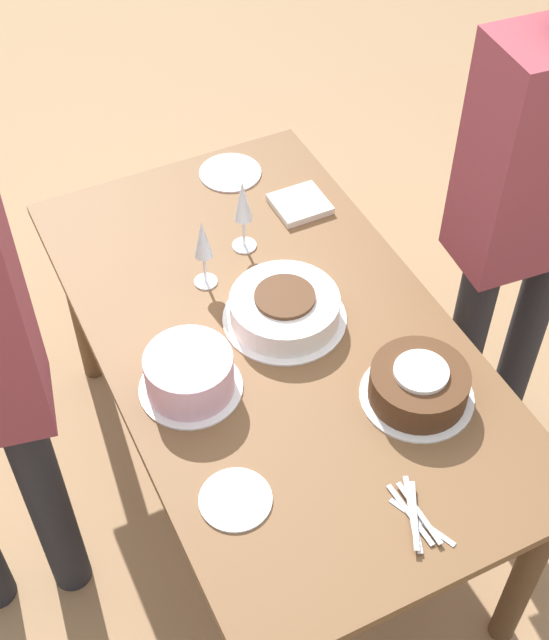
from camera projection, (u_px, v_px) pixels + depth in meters
name	position (u px, v px, depth m)	size (l,w,h in m)	color
ground_plane	(275.00, 486.00, 2.85)	(12.00, 12.00, 0.00)	#A87F56
dining_table	(275.00, 359.00, 2.39)	(1.57, 0.89, 0.73)	brown
cake_center_white	(285.00, 308.00, 2.32)	(0.33, 0.33, 0.09)	white
cake_front_chocolate	(419.00, 385.00, 2.14)	(0.28, 0.28, 0.10)	white
cake_back_decorated	(189.00, 374.00, 2.15)	(0.26, 0.26, 0.12)	white
wine_glass_near	(243.00, 204.00, 2.42)	(0.07, 0.07, 0.23)	silver
wine_glass_far	(203.00, 242.00, 2.33)	(0.07, 0.07, 0.22)	silver
dessert_plate_left	(235.00, 500.00, 1.97)	(0.17, 0.17, 0.01)	silver
dessert_plate_right	(230.00, 173.00, 2.76)	(0.19, 0.19, 0.01)	silver
fork_pile	(415.00, 515.00, 1.94)	(0.19, 0.10, 0.02)	silver
napkin_stack	(300.00, 204.00, 2.65)	(0.15, 0.16, 0.02)	silver
person_cutting	(536.00, 194.00, 2.32)	(0.25, 0.42, 1.62)	#232328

